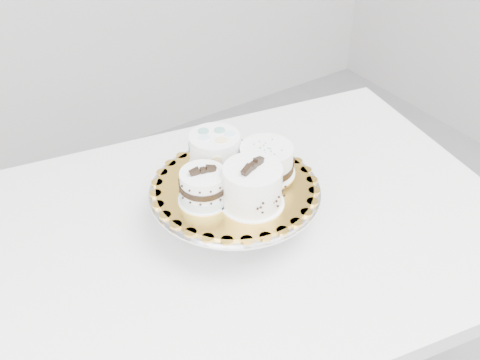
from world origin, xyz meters
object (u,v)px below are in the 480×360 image
table (226,257)px  cake_stand (235,199)px  cake_banded (203,187)px  cake_ribbon (267,161)px  cake_swirl (252,187)px  cake_board (235,187)px  cake_dots (215,151)px

table → cake_stand: size_ratio=3.88×
cake_banded → cake_ribbon: bearing=15.7°
cake_stand → cake_ribbon: cake_ribbon is taller
cake_stand → cake_ribbon: (0.08, 0.00, 0.06)m
table → cake_ribbon: cake_ribbon is taller
cake_swirl → cake_banded: 0.09m
cake_board → cake_swirl: size_ratio=2.20×
cake_board → cake_dots: bearing=87.8°
cake_swirl → table: bearing=94.6°
table → cake_swirl: size_ratio=9.30×
table → cake_ribbon: (0.11, 0.01, 0.20)m
table → cake_board: cake_board is taller
cake_banded → cake_ribbon: 0.15m
cake_banded → cake_dots: size_ratio=0.80×
cake_board → cake_banded: 0.08m
cake_banded → table: bearing=9.1°
cake_banded → cake_board: bearing=16.5°
cake_stand → cake_ribbon: size_ratio=2.73×
cake_dots → table: bearing=-130.2°
table → cake_ribbon: size_ratio=10.60×
cake_board → cake_ribbon: (0.08, 0.00, 0.03)m
cake_board → cake_banded: cake_banded is taller
table → cake_stand: 0.14m
cake_banded → cake_dots: cake_banded is taller
cake_board → cake_ribbon: cake_ribbon is taller
cake_board → cake_swirl: 0.08m
cake_board → cake_ribbon: 0.08m
cake_stand → cake_dots: size_ratio=2.57×
cake_stand → cake_swirl: bearing=-92.1°
cake_board → cake_dots: 0.09m
cake_swirl → cake_banded: size_ratio=1.34×
table → cake_ribbon: 0.23m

